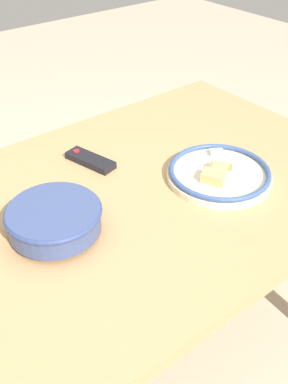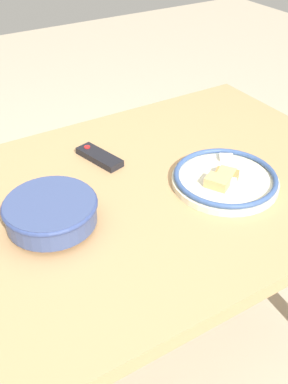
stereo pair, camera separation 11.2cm
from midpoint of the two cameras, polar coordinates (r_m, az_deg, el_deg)
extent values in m
plane|color=#B7A88E|center=(1.71, -1.35, -21.56)|extent=(8.00, 8.00, 0.00)
cube|color=tan|center=(1.16, -1.85, -1.98)|extent=(1.50, 0.86, 0.04)
cylinder|color=tan|center=(1.95, 10.57, 1.41)|extent=(0.06, 0.06, 0.71)
cylinder|color=#384775|center=(1.08, -8.63, -4.07)|extent=(0.10, 0.10, 0.01)
cylinder|color=#384775|center=(1.06, -8.80, -2.59)|extent=(0.21, 0.21, 0.06)
cylinder|color=#B75B23|center=(1.06, -8.78, -2.78)|extent=(0.19, 0.19, 0.05)
torus|color=navy|center=(1.05, -8.91, -1.70)|extent=(0.22, 0.22, 0.01)
cylinder|color=beige|center=(1.23, 12.80, 1.27)|extent=(0.29, 0.29, 0.02)
torus|color=#334C7F|center=(1.23, 12.90, 1.88)|extent=(0.28, 0.28, 0.01)
cube|color=tan|center=(1.22, 12.94, 2.03)|extent=(0.07, 0.07, 0.02)
cube|color=silver|center=(1.22, 13.07, 1.77)|extent=(0.07, 0.07, 0.02)
cube|color=#B2753D|center=(1.22, 13.05, 2.05)|extent=(0.07, 0.07, 0.02)
cube|color=tan|center=(1.19, 11.98, 1.16)|extent=(0.07, 0.07, 0.03)
cube|color=silver|center=(1.31, 12.84, 4.21)|extent=(0.05, 0.04, 0.01)
cube|color=black|center=(1.31, -3.25, 4.39)|extent=(0.09, 0.16, 0.02)
cylinder|color=red|center=(1.34, -4.86, 5.64)|extent=(0.02, 0.02, 0.00)
camera|label=1|loc=(0.06, -87.14, 2.10)|focal=42.00mm
camera|label=2|loc=(0.06, 92.86, -2.10)|focal=42.00mm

